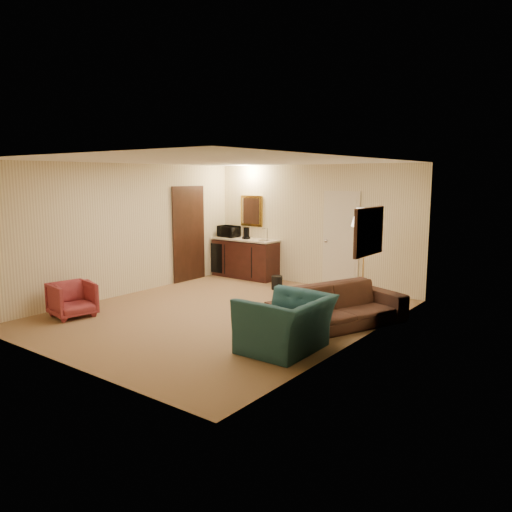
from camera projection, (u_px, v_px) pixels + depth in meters
The scene contains 12 objects.
ground at pixel (223, 313), 8.62m from camera, with size 6.00×6.00×0.00m, color #866344.
room_walls at pixel (246, 212), 9.02m from camera, with size 5.02×6.01×2.61m.
wetbar_cabinet at pixel (245, 258), 11.68m from camera, with size 1.64×0.58×0.92m, color #361511.
sofa at pixel (339, 299), 7.81m from camera, with size 2.23×0.65×0.87m, color black.
teal_armchair at pixel (286, 314), 6.70m from camera, with size 1.16×0.75×1.01m, color #1E434B.
rose_chair_near at pixel (71, 298), 8.37m from camera, with size 0.64×0.60×0.66m, color #993632.
rose_chair_far at pixel (76, 298), 8.44m from camera, with size 0.61×0.57×0.63m, color #993632.
coffee_table at pixel (306, 321), 7.35m from camera, with size 0.83×0.56×0.47m, color black.
floor_lamp at pixel (363, 257), 8.99m from camera, with size 0.48×0.48×1.80m, color #B98E3D.
waste_bin at pixel (277, 283), 10.46m from camera, with size 0.23×0.23×0.29m, color black.
microwave at pixel (229, 230), 11.87m from camera, with size 0.49×0.27×0.33m, color black.
coffee_maker at pixel (246, 233), 11.51m from camera, with size 0.14×0.14×0.27m, color black.
Camera 1 is at (5.49, -6.33, 2.32)m, focal length 35.00 mm.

